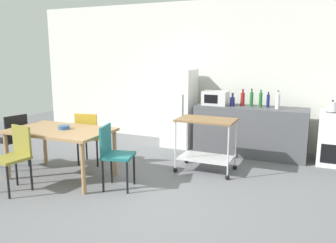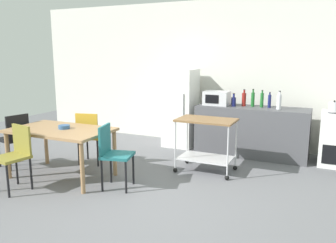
{
  "view_description": "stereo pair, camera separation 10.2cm",
  "coord_description": "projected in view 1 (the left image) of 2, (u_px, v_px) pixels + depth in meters",
  "views": [
    {
      "loc": [
        1.99,
        -3.69,
        1.85
      ],
      "look_at": [
        -0.14,
        1.2,
        0.8
      ],
      "focal_mm": 36.88,
      "sensor_mm": 36.0,
      "label": 1
    },
    {
      "loc": [
        2.08,
        -3.65,
        1.85
      ],
      "look_at": [
        -0.14,
        1.2,
        0.8
      ],
      "focal_mm": 36.88,
      "sensor_mm": 36.0,
      "label": 2
    }
  ],
  "objects": [
    {
      "name": "ground_plane",
      "position": [
        141.0,
        199.0,
        4.46
      ],
      "size": [
        12.0,
        12.0,
        0.0
      ],
      "primitive_type": "plane",
      "color": "slate"
    },
    {
      "name": "fruit_bowl",
      "position": [
        64.0,
        127.0,
        5.12
      ],
      "size": [
        0.17,
        0.17,
        0.05
      ],
      "primitive_type": "cylinder",
      "color": "#33598C",
      "rests_on": "dining_table"
    },
    {
      "name": "bottle_sesame_oil",
      "position": [
        278.0,
        101.0,
        6.01
      ],
      "size": [
        0.08,
        0.08,
        0.32
      ],
      "color": "silver",
      "rests_on": "kitchen_counter"
    },
    {
      "name": "bottle_hot_sauce",
      "position": [
        261.0,
        100.0,
        6.24
      ],
      "size": [
        0.06,
        0.06,
        0.31
      ],
      "color": "#1E6628",
      "rests_on": "kitchen_counter"
    },
    {
      "name": "chair_mustard",
      "position": [
        89.0,
        135.0,
        5.78
      ],
      "size": [
        0.48,
        0.48,
        0.89
      ],
      "rotation": [
        0.0,
        0.0,
        3.37
      ],
      "color": "gold",
      "rests_on": "ground_plane"
    },
    {
      "name": "refrigerator",
      "position": [
        179.0,
        108.0,
        6.95
      ],
      "size": [
        0.6,
        0.63,
        1.55
      ],
      "color": "white",
      "rests_on": "ground_plane"
    },
    {
      "name": "microwave",
      "position": [
        215.0,
        98.0,
        6.5
      ],
      "size": [
        0.46,
        0.35,
        0.26
      ],
      "color": "silver",
      "rests_on": "kitchen_counter"
    },
    {
      "name": "bottle_vinegar",
      "position": [
        243.0,
        99.0,
        6.37
      ],
      "size": [
        0.08,
        0.08,
        0.31
      ],
      "color": "maroon",
      "rests_on": "kitchen_counter"
    },
    {
      "name": "bottle_soy_sauce",
      "position": [
        268.0,
        101.0,
        6.2
      ],
      "size": [
        0.06,
        0.06,
        0.28
      ],
      "color": "navy",
      "rests_on": "kitchen_counter"
    },
    {
      "name": "chair_olive",
      "position": [
        15.0,
        154.0,
        4.66
      ],
      "size": [
        0.46,
        0.46,
        0.89
      ],
      "rotation": [
        0.0,
        0.0,
        -0.17
      ],
      "color": "olive",
      "rests_on": "ground_plane"
    },
    {
      "name": "chair_black",
      "position": [
        13.0,
        137.0,
        5.59
      ],
      "size": [
        0.48,
        0.48,
        0.89
      ],
      "rotation": [
        0.0,
        0.0,
        -1.8
      ],
      "color": "black",
      "rests_on": "ground_plane"
    },
    {
      "name": "bottle_wine",
      "position": [
        232.0,
        101.0,
        6.33
      ],
      "size": [
        0.08,
        0.08,
        0.24
      ],
      "color": "navy",
      "rests_on": "kitchen_counter"
    },
    {
      "name": "dining_table",
      "position": [
        60.0,
        135.0,
        5.13
      ],
      "size": [
        1.5,
        0.9,
        0.75
      ],
      "color": "#A37A51",
      "rests_on": "ground_plane"
    },
    {
      "name": "kettle",
      "position": [
        332.0,
        106.0,
        5.66
      ],
      "size": [
        0.24,
        0.17,
        0.19
      ],
      "color": "silver",
      "rests_on": "stove_oven"
    },
    {
      "name": "kitchen_cart",
      "position": [
        206.0,
        136.0,
        5.44
      ],
      "size": [
        0.91,
        0.57,
        0.85
      ],
      "color": "brown",
      "rests_on": "ground_plane"
    },
    {
      "name": "back_wall",
      "position": [
        213.0,
        74.0,
        7.05
      ],
      "size": [
        8.4,
        0.12,
        2.9
      ],
      "primitive_type": "cube",
      "color": "silver",
      "rests_on": "ground_plane"
    },
    {
      "name": "kitchen_counter",
      "position": [
        250.0,
        131.0,
        6.36
      ],
      "size": [
        2.0,
        0.64,
        0.9
      ],
      "primitive_type": "cube",
      "color": "#4C4C51",
      "rests_on": "ground_plane"
    },
    {
      "name": "bottle_olive_oil",
      "position": [
        251.0,
        99.0,
        6.32
      ],
      "size": [
        0.06,
        0.06,
        0.32
      ],
      "color": "#1E6628",
      "rests_on": "kitchen_counter"
    },
    {
      "name": "chair_teal",
      "position": [
        114.0,
        152.0,
        4.75
      ],
      "size": [
        0.48,
        0.48,
        0.89
      ],
      "rotation": [
        0.0,
        0.0,
        1.8
      ],
      "color": "#1E666B",
      "rests_on": "ground_plane"
    }
  ]
}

